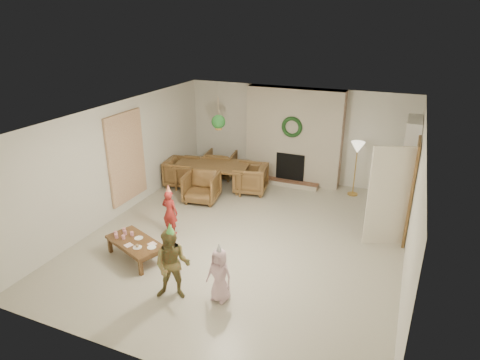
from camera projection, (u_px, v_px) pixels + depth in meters
The scene contains 56 objects.
floor at pixel (246, 237), 8.35m from camera, with size 7.00×7.00×0.00m, color #B7B29E.
ceiling at pixel (247, 116), 7.42m from camera, with size 7.00×7.00×0.00m, color white.
wall_back at pixel (296, 134), 10.88m from camera, with size 7.00×7.00×0.00m, color silver.
wall_front at pixel (136, 281), 4.90m from camera, with size 7.00×7.00×0.00m, color silver.
wall_left at pixel (119, 160), 8.97m from camera, with size 7.00×7.00×0.00m, color silver.
wall_right at pixel (414, 206), 6.81m from camera, with size 7.00×7.00×0.00m, color silver.
fireplace_mass at pixel (294, 136), 10.71m from camera, with size 2.50×0.40×2.50m, color #512115.
fireplace_hearth at pixel (288, 183), 10.85m from camera, with size 1.60×0.30×0.12m, color #5A2C19.
fireplace_firebox at pixel (290, 167), 10.85m from camera, with size 0.75×0.12×0.75m, color black.
fireplace_wreath at pixel (292, 127), 10.40m from camera, with size 0.54×0.54×0.10m, color #163A18.
floor_lamp_base at pixel (352, 194), 10.31m from camera, with size 0.26×0.26×0.03m, color gold.
floor_lamp_post at pixel (355, 171), 10.08m from camera, with size 0.03×0.03×1.23m, color gold.
floor_lamp_shade at pixel (358, 148), 9.85m from camera, with size 0.33×0.33×0.27m, color beige.
bookshelf_carcass at pixel (408, 169), 8.88m from camera, with size 0.30×1.00×2.20m, color white.
bookshelf_shelf_a at pixel (402, 196), 9.14m from camera, with size 0.30×0.92×0.03m, color white.
bookshelf_shelf_b at pixel (405, 179), 8.99m from camera, with size 0.30×0.92×0.03m, color white.
bookshelf_shelf_c at pixel (408, 162), 8.84m from camera, with size 0.30×0.92×0.03m, color white.
bookshelf_shelf_d at pixel (411, 144), 8.69m from camera, with size 0.30×0.92×0.03m, color white.
books_row_lower at pixel (402, 193), 8.96m from camera, with size 0.20×0.40×0.24m, color #A61E2C.
books_row_mid at pixel (405, 172), 8.98m from camera, with size 0.20×0.44×0.24m, color navy.
books_row_upper at pixel (407, 158), 8.71m from camera, with size 0.20×0.36×0.22m, color #A76523.
door_frame at pixel (411, 192), 7.93m from camera, with size 0.05×0.86×2.04m, color brown.
door_leaf at pixel (389, 197), 7.75m from camera, with size 0.05×0.80×2.00m, color beige.
curtain_panel at pixel (126, 157), 9.12m from camera, with size 0.06×1.20×2.00m, color beige.
dining_table at pixel (212, 176), 10.58m from camera, with size 1.86×1.04×0.65m, color brown.
dining_chair_near at pixel (202, 187), 9.83m from camera, with size 0.77×0.79×0.72m, color brown.
dining_chair_far at pixel (221, 165), 11.31m from camera, with size 0.77×0.79×0.72m, color brown.
dining_chair_left at pixel (182, 172), 10.75m from camera, with size 0.77×0.79×0.72m, color brown.
dining_chair_right at pixel (251, 178), 10.34m from camera, with size 0.77×0.79×0.72m, color brown.
hanging_plant_cord at pixel (218, 112), 9.30m from camera, with size 0.01×0.01×0.70m, color tan.
hanging_plant_pot at pixel (219, 127), 9.43m from camera, with size 0.16×0.16×0.12m, color #A06C33.
hanging_plant_foliage at pixel (218, 122), 9.39m from camera, with size 0.32×0.32×0.32m, color #1B5320.
coffee_table_top at pixel (135, 242), 7.51m from camera, with size 1.16×0.58×0.05m, color brown.
coffee_table_apron at pixel (135, 245), 7.53m from camera, with size 1.07×0.49×0.07m, color brown.
coffee_leg_fl at pixel (110, 245), 7.76m from camera, with size 0.06×0.06×0.30m, color brown.
coffee_leg_fr at pixel (141, 267), 7.08m from camera, with size 0.06×0.06×0.30m, color brown.
coffee_leg_bl at pixel (132, 236), 8.07m from camera, with size 0.06×0.06×0.30m, color brown.
coffee_leg_br at pixel (163, 257), 7.39m from camera, with size 0.06×0.06×0.30m, color brown.
cup_a at pixel (116, 233), 7.69m from camera, with size 0.06×0.06×0.08m, color white.
cup_b at pixel (124, 230), 7.80m from camera, with size 0.06×0.06×0.08m, color white.
cup_c at pixel (116, 236), 7.59m from camera, with size 0.06×0.06×0.08m, color white.
cup_d at pixel (125, 233), 7.70m from camera, with size 0.06×0.06×0.08m, color white.
cup_e at pixel (123, 237), 7.55m from camera, with size 0.06×0.06×0.08m, color white.
cup_f at pixel (132, 234), 7.67m from camera, with size 0.06×0.06×0.08m, color white.
plate_a at pixel (139, 238), 7.60m from camera, with size 0.16×0.16×0.01m, color white.
plate_b at pixel (137, 247), 7.29m from camera, with size 0.16×0.16×0.01m, color white.
plate_c at pixel (152, 247), 7.29m from camera, with size 0.16×0.16×0.01m, color white.
food_scoop at pixel (137, 246), 7.28m from camera, with size 0.06×0.06×0.06m, color tan.
napkin_left at pixel (129, 245), 7.36m from camera, with size 0.13×0.13×0.01m, color #F8B7B9.
napkin_right at pixel (152, 244), 7.40m from camera, with size 0.13×0.13×0.01m, color #F8B7B9.
child_red at pixel (170, 212), 8.33m from camera, with size 0.35×0.23×0.95m, color maroon.
party_hat_red at pixel (168, 189), 8.13m from camera, with size 0.13×0.13×0.18m, color #E9B14D.
child_plaid at pixel (173, 265), 6.36m from camera, with size 0.58×0.45×1.19m, color #9B522A.
party_hat_plaid at pixel (170, 229), 6.12m from camera, with size 0.14×0.14×0.19m, color #56BF52.
child_pink at pixel (220, 275), 6.37m from camera, with size 0.44×0.28×0.90m, color beige.
party_hat_pink at pixel (219, 248), 6.19m from camera, with size 0.12×0.12×0.16m, color silver.
Camera 1 is at (2.73, -6.79, 4.20)m, focal length 30.75 mm.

